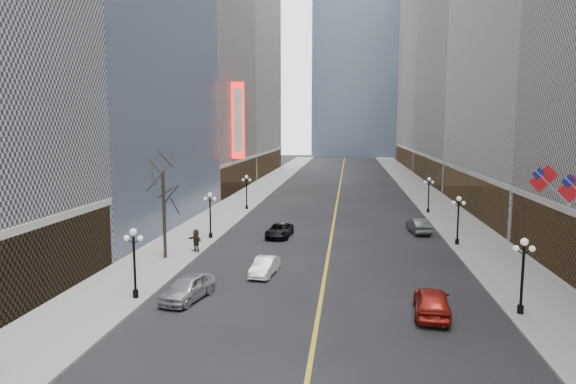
% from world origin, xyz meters
% --- Properties ---
extents(sidewalk_east, '(6.00, 230.00, 0.15)m').
position_xyz_m(sidewalk_east, '(14.00, 70.00, 0.07)').
color(sidewalk_east, gray).
rests_on(sidewalk_east, ground).
extents(sidewalk_west, '(6.00, 230.00, 0.15)m').
position_xyz_m(sidewalk_west, '(-14.00, 70.00, 0.07)').
color(sidewalk_west, gray).
rests_on(sidewalk_west, ground).
extents(lane_line, '(0.25, 200.00, 0.02)m').
position_xyz_m(lane_line, '(0.00, 80.00, 0.01)').
color(lane_line, gold).
rests_on(lane_line, ground).
extents(bldg_east_c, '(26.60, 40.60, 48.80)m').
position_xyz_m(bldg_east_c, '(29.88, 106.00, 24.18)').
color(bldg_east_c, '#939496').
rests_on(bldg_east_c, ground).
extents(bldg_east_d, '(26.60, 46.60, 62.80)m').
position_xyz_m(bldg_east_d, '(29.90, 149.00, 31.17)').
color(bldg_east_d, '#AC9F8F').
rests_on(bldg_east_d, ground).
extents(bldg_west_c, '(26.60, 30.60, 50.80)m').
position_xyz_m(bldg_west_c, '(-29.88, 87.00, 25.19)').
color(bldg_west_c, '#AC9F8F').
rests_on(bldg_west_c, ground).
extents(bldg_west_d, '(26.60, 38.60, 72.80)m').
position_xyz_m(bldg_west_d, '(-29.92, 121.00, 36.17)').
color(bldg_west_d, beige).
rests_on(bldg_west_d, ground).
extents(streetlamp_east_1, '(1.26, 0.44, 4.52)m').
position_xyz_m(streetlamp_east_1, '(11.80, 30.00, 2.90)').
color(streetlamp_east_1, black).
rests_on(streetlamp_east_1, sidewalk_east).
extents(streetlamp_east_2, '(1.26, 0.44, 4.52)m').
position_xyz_m(streetlamp_east_2, '(11.80, 48.00, 2.90)').
color(streetlamp_east_2, black).
rests_on(streetlamp_east_2, sidewalk_east).
extents(streetlamp_east_3, '(1.26, 0.44, 4.52)m').
position_xyz_m(streetlamp_east_3, '(11.80, 66.00, 2.90)').
color(streetlamp_east_3, black).
rests_on(streetlamp_east_3, sidewalk_east).
extents(streetlamp_west_1, '(1.26, 0.44, 4.52)m').
position_xyz_m(streetlamp_west_1, '(-11.80, 30.00, 2.90)').
color(streetlamp_west_1, black).
rests_on(streetlamp_west_1, sidewalk_west).
extents(streetlamp_west_2, '(1.26, 0.44, 4.52)m').
position_xyz_m(streetlamp_west_2, '(-11.80, 48.00, 2.90)').
color(streetlamp_west_2, black).
rests_on(streetlamp_west_2, sidewalk_west).
extents(streetlamp_west_3, '(1.26, 0.44, 4.52)m').
position_xyz_m(streetlamp_west_3, '(-11.80, 66.00, 2.90)').
color(streetlamp_west_3, black).
rests_on(streetlamp_west_3, sidewalk_west).
extents(flag_5, '(2.87, 0.12, 2.87)m').
position_xyz_m(flag_5, '(15.31, 37.00, 7.29)').
color(flag_5, '#B2B2B7').
rests_on(flag_5, ground).
extents(theatre_marquee, '(2.00, 0.55, 12.00)m').
position_xyz_m(theatre_marquee, '(-15.88, 80.00, 12.00)').
color(theatre_marquee, red).
rests_on(theatre_marquee, ground).
extents(tree_west_far, '(3.60, 3.60, 7.92)m').
position_xyz_m(tree_west_far, '(-13.50, 40.00, 6.24)').
color(tree_west_far, '#2D231C').
rests_on(tree_west_far, sidewalk_west).
extents(car_nb_near, '(2.93, 5.06, 1.62)m').
position_xyz_m(car_nb_near, '(-8.47, 30.39, 0.81)').
color(car_nb_near, '#B4B7BD').
rests_on(car_nb_near, ground).
extents(car_nb_mid, '(1.87, 4.17, 1.33)m').
position_xyz_m(car_nb_mid, '(-4.49, 36.48, 0.66)').
color(car_nb_mid, white).
rests_on(car_nb_mid, ground).
extents(car_nb_far, '(2.56, 5.03, 1.36)m').
position_xyz_m(car_nb_far, '(-5.19, 49.80, 0.68)').
color(car_nb_far, black).
rests_on(car_nb_far, ground).
extents(car_sb_mid, '(2.51, 5.21, 1.72)m').
position_xyz_m(car_sb_mid, '(6.63, 29.46, 0.86)').
color(car_sb_mid, maroon).
rests_on(car_sb_mid, ground).
extents(car_sb_far, '(2.17, 4.82, 1.54)m').
position_xyz_m(car_sb_far, '(9.00, 53.52, 0.77)').
color(car_sb_far, '#43484A').
rests_on(car_sb_far, ground).
extents(ped_west_far, '(1.78, 1.54, 1.98)m').
position_xyz_m(ped_west_far, '(-11.60, 42.45, 1.14)').
color(ped_west_far, '#2C2318').
rests_on(ped_west_far, sidewalk_west).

